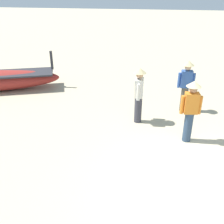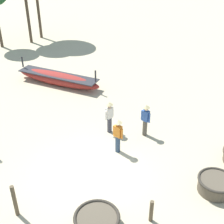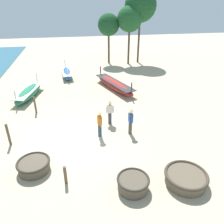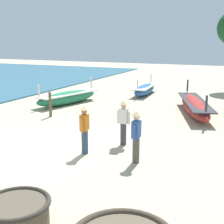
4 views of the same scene
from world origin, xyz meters
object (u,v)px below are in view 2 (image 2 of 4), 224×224
long_boat_green_hull (58,78)px  fisherman_by_coracle (118,134)px  coracle_tilted (97,221)px  fisherman_crouching (145,118)px  fisherman_standing_right (109,115)px  coracle_center (216,184)px  mooring_post_shoreline (15,201)px  mooring_post_inland (151,211)px

long_boat_green_hull → fisherman_by_coracle: size_ratio=3.52×
coracle_tilted → fisherman_crouching: (5.35, 2.29, 0.66)m
fisherman_crouching → fisherman_standing_right: 1.72m
coracle_center → long_boat_green_hull: (1.56, 11.78, 0.09)m
long_boat_green_hull → fisherman_standing_right: size_ratio=3.52×
coracle_tilted → fisherman_standing_right: (4.35, 3.69, 0.66)m
fisherman_crouching → mooring_post_shoreline: 6.93m
fisherman_standing_right → mooring_post_shoreline: bearing=-167.8°
long_boat_green_hull → fisherman_by_coracle: (-2.38, -7.44, 0.54)m
coracle_center → fisherman_standing_right: 5.73m
coracle_tilted → coracle_center: 4.76m
fisherman_by_coracle → mooring_post_shoreline: 5.08m
coracle_center → fisherman_standing_right: bearing=89.7°
fisherman_crouching → fisherman_by_coracle: size_ratio=1.00×
fisherman_by_coracle → mooring_post_shoreline: fisherman_by_coracle is taller
mooring_post_shoreline → fisherman_by_coracle: bearing=-0.9°
fisherman_standing_right → coracle_center: bearing=-90.3°
coracle_tilted → mooring_post_shoreline: size_ratio=1.18×
coracle_tilted → fisherman_crouching: bearing=23.2°
fisherman_by_coracle → mooring_post_inland: 4.03m
fisherman_crouching → coracle_center: bearing=-103.5°
long_boat_green_hull → fisherman_crouching: (-0.53, -7.49, 0.54)m
coracle_tilted → fisherman_crouching: size_ratio=0.94×
long_boat_green_hull → fisherman_by_coracle: bearing=-107.7°
mooring_post_inland → fisherman_crouching: bearing=41.4°
fisherman_standing_right → mooring_post_inland: bearing=-120.8°
fisherman_standing_right → fisherman_by_coracle: 1.60m
fisherman_standing_right → mooring_post_inland: size_ratio=1.83×
coracle_center → fisherman_by_coracle: bearing=100.7°
coracle_center → mooring_post_shoreline: size_ratio=1.06×
mooring_post_shoreline → coracle_center: bearing=-36.8°
coracle_tilted → fisherman_by_coracle: fisherman_by_coracle is taller
fisherman_crouching → mooring_post_inland: fisherman_crouching is taller
coracle_center → fisherman_crouching: 4.46m
fisherman_crouching → mooring_post_inland: size_ratio=1.83×
coracle_center → long_boat_green_hull: size_ratio=0.24×
coracle_tilted → fisherman_standing_right: fisherman_standing_right is taller
coracle_center → fisherman_crouching: size_ratio=0.85×
fisherman_standing_right → fisherman_by_coracle: (-0.85, -1.36, 0.00)m
coracle_tilted → coracle_center: size_ratio=1.11×
long_boat_green_hull → mooring_post_shoreline: 10.48m
fisherman_by_coracle → mooring_post_shoreline: bearing=179.1°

